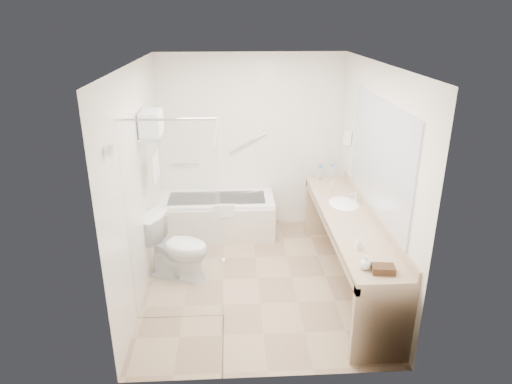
{
  "coord_description": "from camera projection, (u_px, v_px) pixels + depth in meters",
  "views": [
    {
      "loc": [
        -0.28,
        -4.72,
        2.98
      ],
      "look_at": [
        0.0,
        0.3,
        1.0
      ],
      "focal_mm": 32.0,
      "sensor_mm": 36.0,
      "label": 1
    }
  ],
  "objects": [
    {
      "name": "wall_front",
      "position": [
        269.0,
        251.0,
        3.55
      ],
      "size": [
        2.6,
        0.1,
        2.5
      ],
      "primitive_type": "cube",
      "color": "silver",
      "rests_on": "ground"
    },
    {
      "name": "shower_enclosure",
      "position": [
        195.0,
        235.0,
        4.21
      ],
      "size": [
        0.96,
        0.91,
        2.11
      ],
      "color": "silver",
      "rests_on": "floor"
    },
    {
      "name": "floor",
      "position": [
        257.0,
        278.0,
        5.49
      ],
      "size": [
        3.2,
        3.2,
        0.0
      ],
      "primitive_type": "plane",
      "color": "tan",
      "rests_on": "ground"
    },
    {
      "name": "bathtub",
      "position": [
        218.0,
        216.0,
        6.52
      ],
      "size": [
        1.6,
        0.73,
        0.59
      ],
      "color": "white",
      "rests_on": "floor"
    },
    {
      "name": "water_bottle_left",
      "position": [
        331.0,
        172.0,
        6.22
      ],
      "size": [
        0.07,
        0.07,
        0.22
      ],
      "rotation": [
        0.0,
        0.0,
        -0.16
      ],
      "color": "silver",
      "rests_on": "vanity_counter"
    },
    {
      "name": "drinking_glass_far",
      "position": [
        331.0,
        188.0,
        5.83
      ],
      "size": [
        0.08,
        0.08,
        0.09
      ],
      "primitive_type": "cylinder",
      "rotation": [
        0.0,
        0.0,
        -0.24
      ],
      "color": "silver",
      "rests_on": "vanity_counter"
    },
    {
      "name": "mirror",
      "position": [
        379.0,
        157.0,
        4.85
      ],
      "size": [
        0.02,
        2.0,
        1.2
      ],
      "primitive_type": "cube",
      "color": "#ACB1B9",
      "rests_on": "wall_right"
    },
    {
      "name": "water_bottle_right",
      "position": [
        320.0,
        173.0,
        6.22
      ],
      "size": [
        0.06,
        0.06,
        0.2
      ],
      "rotation": [
        0.0,
        0.0,
        -0.41
      ],
      "color": "silver",
      "rests_on": "vanity_counter"
    },
    {
      "name": "towel_shelf",
      "position": [
        152.0,
        130.0,
        5.12
      ],
      "size": [
        0.24,
        0.55,
        0.81
      ],
      "color": "silver",
      "rests_on": "wall_left"
    },
    {
      "name": "sink",
      "position": [
        344.0,
        206.0,
        5.48
      ],
      "size": [
        0.4,
        0.52,
        0.14
      ],
      "primitive_type": "ellipsoid",
      "color": "white",
      "rests_on": "vanity_counter"
    },
    {
      "name": "water_bottle_mid",
      "position": [
        320.0,
        173.0,
        6.21
      ],
      "size": [
        0.07,
        0.07,
        0.22
      ],
      "rotation": [
        0.0,
        0.0,
        0.26
      ],
      "color": "silver",
      "rests_on": "vanity_counter"
    },
    {
      "name": "vanity_counter",
      "position": [
        348.0,
        234.0,
        5.17
      ],
      "size": [
        0.55,
        2.7,
        0.95
      ],
      "color": "tan",
      "rests_on": "floor"
    },
    {
      "name": "wall_right",
      "position": [
        373.0,
        179.0,
        5.1
      ],
      "size": [
        0.1,
        3.2,
        2.5
      ],
      "primitive_type": "cube",
      "color": "silver",
      "rests_on": "ground"
    },
    {
      "name": "soap_bottle_b",
      "position": [
        365.0,
        264.0,
        4.05
      ],
      "size": [
        0.11,
        0.14,
        0.1
      ],
      "primitive_type": "imported",
      "rotation": [
        0.0,
        0.0,
        -0.09
      ],
      "color": "silver",
      "rests_on": "vanity_counter"
    },
    {
      "name": "faucet",
      "position": [
        356.0,
        197.0,
        5.45
      ],
      "size": [
        0.03,
        0.03,
        0.14
      ],
      "primitive_type": "cylinder",
      "color": "silver",
      "rests_on": "vanity_counter"
    },
    {
      "name": "grab_bar_long",
      "position": [
        248.0,
        143.0,
        6.48
      ],
      "size": [
        0.53,
        0.03,
        0.33
      ],
      "primitive_type": "cylinder",
      "rotation": [
        0.0,
        1.05,
        0.0
      ],
      "color": "silver",
      "rests_on": "wall_back"
    },
    {
      "name": "toilet",
      "position": [
        177.0,
        247.0,
        5.42
      ],
      "size": [
        0.89,
        0.69,
        0.77
      ],
      "primitive_type": "imported",
      "rotation": [
        0.0,
        0.0,
        1.2
      ],
      "color": "white",
      "rests_on": "floor"
    },
    {
      "name": "ceiling",
      "position": [
        258.0,
        64.0,
        4.58
      ],
      "size": [
        2.6,
        3.2,
        0.1
      ],
      "primitive_type": "cube",
      "color": "white",
      "rests_on": "wall_back"
    },
    {
      "name": "grab_bar_short",
      "position": [
        185.0,
        165.0,
        6.54
      ],
      "size": [
        0.4,
        0.03,
        0.03
      ],
      "primitive_type": "cylinder",
      "rotation": [
        0.0,
        1.57,
        0.0
      ],
      "color": "silver",
      "rests_on": "wall_back"
    },
    {
      "name": "hairdryer_unit",
      "position": [
        348.0,
        138.0,
        6.0
      ],
      "size": [
        0.08,
        0.1,
        0.18
      ],
      "primitive_type": "cube",
      "color": "silver",
      "rests_on": "wall_right"
    },
    {
      "name": "drinking_glass_near",
      "position": [
        333.0,
        184.0,
        5.97
      ],
      "size": [
        0.08,
        0.08,
        0.08
      ],
      "primitive_type": "cylinder",
      "rotation": [
        0.0,
        0.0,
        -0.26
      ],
      "color": "silver",
      "rests_on": "vanity_counter"
    },
    {
      "name": "wall_left",
      "position": [
        139.0,
        183.0,
        4.97
      ],
      "size": [
        0.1,
        3.2,
        2.5
      ],
      "primitive_type": "cube",
      "color": "silver",
      "rests_on": "ground"
    },
    {
      "name": "amenity_basket",
      "position": [
        383.0,
        269.0,
        4.0
      ],
      "size": [
        0.21,
        0.16,
        0.07
      ],
      "primitive_type": "cube",
      "rotation": [
        0.0,
        0.0,
        -0.13
      ],
      "color": "#442C18",
      "rests_on": "vanity_counter"
    },
    {
      "name": "wall_back",
      "position": [
        251.0,
        143.0,
        6.52
      ],
      "size": [
        2.6,
        0.1,
        2.5
      ],
      "primitive_type": "cube",
      "color": "silver",
      "rests_on": "ground"
    },
    {
      "name": "soap_bottle_a",
      "position": [
        358.0,
        246.0,
        4.4
      ],
      "size": [
        0.08,
        0.13,
        0.06
      ],
      "primitive_type": "imported",
      "rotation": [
        0.0,
        0.0,
        0.24
      ],
      "color": "silver",
      "rests_on": "vanity_counter"
    }
  ]
}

